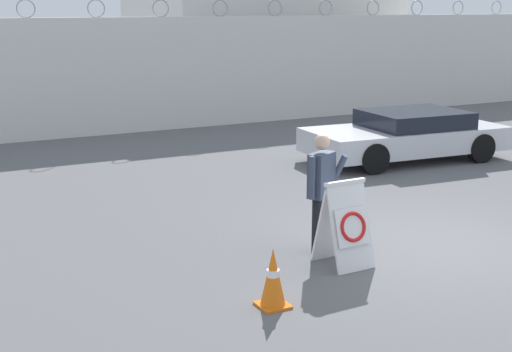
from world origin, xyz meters
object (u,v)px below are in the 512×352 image
at_px(security_guard, 321,188).
at_px(traffic_cone_near, 273,278).
at_px(barricade_sign, 345,224).
at_px(parked_car_rear_sedan, 407,135).

height_order(security_guard, traffic_cone_near, security_guard).
bearing_deg(barricade_sign, security_guard, 88.93).
height_order(barricade_sign, parked_car_rear_sedan, barricade_sign).
xyz_separation_m(barricade_sign, parked_car_rear_sedan, (5.02, 4.89, -0.01)).
bearing_deg(parked_car_rear_sedan, traffic_cone_near, 44.73).
xyz_separation_m(security_guard, parked_car_rear_sedan, (5.03, 4.31, -0.36)).
distance_m(barricade_sign, traffic_cone_near, 1.68).
bearing_deg(parked_car_rear_sedan, barricade_sign, 48.18).
bearing_deg(barricade_sign, traffic_cone_near, -155.92).
xyz_separation_m(barricade_sign, security_guard, (-0.01, 0.58, 0.35)).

